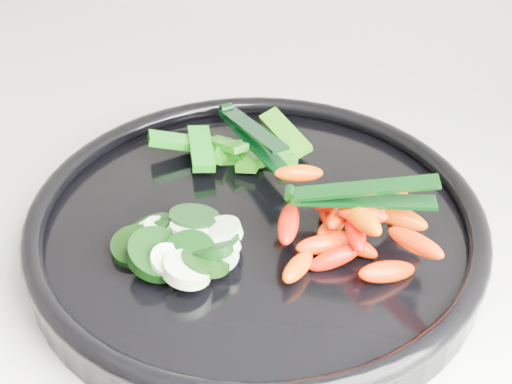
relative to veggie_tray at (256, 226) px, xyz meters
The scene contains 6 objects.
veggie_tray is the anchor object (origin of this frame).
cucumber_pile 0.07m from the veggie_tray, 118.04° to the right, with size 0.12×0.10×0.04m.
carrot_pile 0.08m from the veggie_tray, ahead, with size 0.16×0.16×0.06m.
pepper_pile 0.10m from the veggie_tray, 128.46° to the left, with size 0.14×0.12×0.03m.
tong_carrot 0.10m from the veggie_tray, ahead, with size 0.11×0.06×0.02m.
tong_pepper 0.10m from the veggie_tray, 122.29° to the left, with size 0.10×0.08×0.02m.
Camera 1 is at (0.16, 1.25, 1.32)m, focal length 50.00 mm.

